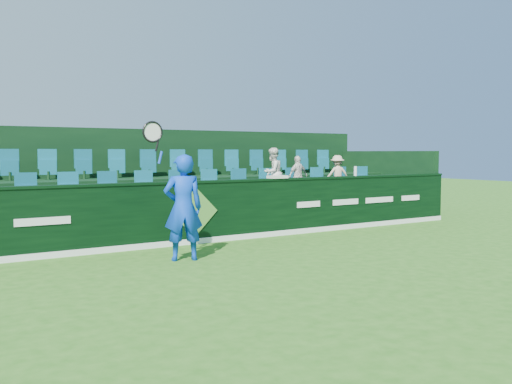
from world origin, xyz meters
TOP-DOWN VIEW (x-y plane):
  - ground at (0.00, 0.00)m, footprint 60.00×60.00m
  - sponsor_hoarding at (0.00, 4.00)m, footprint 16.00×0.25m
  - stand_tier_front at (0.00, 5.10)m, footprint 16.00×2.00m
  - stand_tier_back at (0.00, 7.00)m, footprint 16.00×1.80m
  - stand_rear at (0.00, 7.44)m, footprint 16.00×4.10m
  - seat_row_front at (0.00, 5.50)m, footprint 13.50×0.50m
  - seat_row_back at (0.00, 7.30)m, footprint 13.50×0.50m
  - tennis_player at (-1.00, 2.38)m, footprint 1.25×0.66m
  - spectator_left at (2.89, 5.12)m, footprint 0.74×0.66m
  - spectator_middle at (3.72, 5.12)m, footprint 0.65×0.32m
  - spectator_right at (5.10, 5.12)m, footprint 0.79×0.62m
  - towel at (2.25, 4.00)m, footprint 0.44×0.28m
  - drinks_bottle at (4.72, 4.00)m, footprint 0.08×0.08m

SIDE VIEW (x-z plane):
  - ground at x=0.00m, z-range 0.00..0.00m
  - stand_tier_front at x=0.00m, z-range 0.00..0.80m
  - stand_tier_back at x=0.00m, z-range 0.00..1.30m
  - sponsor_hoarding at x=0.00m, z-range 0.00..1.35m
  - tennis_player at x=-1.00m, z-range -0.30..2.25m
  - seat_row_front at x=0.00m, z-range 0.80..1.40m
  - stand_rear at x=0.00m, z-range -0.08..2.52m
  - spectator_middle at x=3.72m, z-range 0.80..1.87m
  - spectator_right at x=5.10m, z-range 0.80..1.88m
  - towel at x=2.25m, z-range 1.35..1.42m
  - spectator_left at x=2.89m, z-range 0.80..2.08m
  - drinks_bottle at x=4.72m, z-range 1.35..1.60m
  - seat_row_back at x=0.00m, z-range 1.30..1.90m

